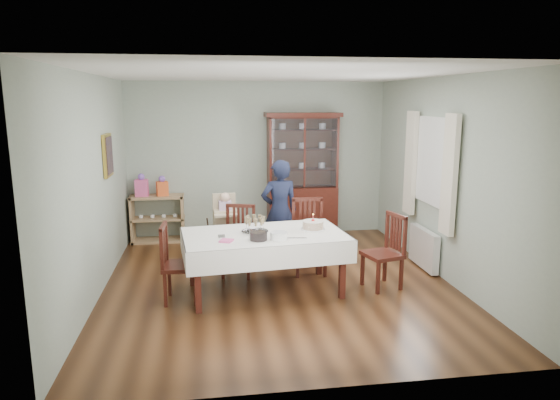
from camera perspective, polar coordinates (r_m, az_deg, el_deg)
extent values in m
plane|color=#593319|center=(6.71, -0.23, -9.46)|extent=(5.00, 5.00, 0.00)
plane|color=#9EAA99|center=(8.82, -2.53, 4.60)|extent=(4.50, 0.00, 4.50)
plane|color=#9EAA99|center=(6.44, -20.47, 1.38)|extent=(0.00, 5.00, 5.00)
plane|color=#9EAA99|center=(7.03, 18.24, 2.31)|extent=(0.00, 5.00, 5.00)
plane|color=white|center=(6.28, -0.25, 14.22)|extent=(5.00, 5.00, 0.00)
cube|color=#431710|center=(6.21, -1.81, -4.20)|extent=(2.00, 1.23, 0.06)
cube|color=silver|center=(6.20, -1.81, -3.89)|extent=(2.11, 1.34, 0.01)
cube|color=#431710|center=(8.84, 2.52, -1.30)|extent=(1.20, 0.45, 0.90)
cube|color=white|center=(8.49, 2.82, 5.36)|extent=(1.12, 0.01, 1.16)
cube|color=#431710|center=(8.63, 2.62, 9.72)|extent=(1.30, 0.48, 0.07)
cube|color=tan|center=(8.86, -13.68, -4.46)|extent=(0.90, 0.38, 0.04)
cube|color=tan|center=(8.76, -13.79, -2.07)|extent=(0.90, 0.38, 0.03)
cube|color=tan|center=(8.69, -13.91, 0.37)|extent=(0.90, 0.38, 0.04)
cube|color=tan|center=(8.82, -16.51, -2.14)|extent=(0.04, 0.38, 0.80)
cube|color=tan|center=(8.73, -11.05, -2.00)|extent=(0.04, 0.38, 0.80)
cube|color=gold|center=(7.18, -19.09, 4.85)|extent=(0.04, 0.48, 0.58)
cube|color=white|center=(7.26, 17.08, 4.25)|extent=(0.04, 1.02, 1.22)
cube|color=silver|center=(6.70, 18.82, 2.71)|extent=(0.07, 0.30, 1.55)
cube|color=silver|center=(7.81, 14.71, 4.10)|extent=(0.07, 0.30, 1.55)
cube|color=white|center=(7.48, 16.11, -5.29)|extent=(0.10, 0.80, 0.55)
cube|color=#431710|center=(6.90, -4.81, -5.05)|extent=(0.53, 0.53, 0.05)
cube|color=#431710|center=(7.02, -4.51, -2.54)|extent=(0.41, 0.15, 0.51)
cube|color=#431710|center=(6.97, 3.38, -4.60)|extent=(0.48, 0.48, 0.05)
cube|color=#431710|center=(7.09, 3.14, -1.92)|extent=(0.44, 0.06, 0.55)
cube|color=#431710|center=(6.12, -11.20, -7.43)|extent=(0.45, 0.45, 0.05)
cube|color=#431710|center=(6.07, -13.12, -5.08)|extent=(0.07, 0.41, 0.51)
cube|color=#431710|center=(6.56, 11.61, -6.14)|extent=(0.53, 0.53, 0.05)
cube|color=#431710|center=(6.60, 13.09, -3.71)|extent=(0.15, 0.41, 0.51)
imported|color=black|center=(7.39, -0.06, -1.29)|extent=(0.60, 0.44, 1.54)
cube|color=tan|center=(7.48, -6.27, -2.01)|extent=(0.37, 0.33, 0.24)
cube|color=tan|center=(7.43, -6.30, -0.49)|extent=(0.35, 0.09, 0.28)
cube|color=tan|center=(7.46, -6.28, -1.40)|extent=(0.37, 0.19, 0.03)
cube|color=#C7A5C9|center=(7.44, -6.30, -0.80)|extent=(0.19, 0.15, 0.18)
sphere|color=beige|center=(7.41, -6.32, 0.27)|extent=(0.15, 0.15, 0.15)
cylinder|color=silver|center=(6.26, -2.88, -3.67)|extent=(0.34, 0.34, 0.01)
torus|color=silver|center=(6.25, -2.88, -3.59)|extent=(0.34, 0.34, 0.01)
cylinder|color=white|center=(6.39, 3.78, -3.33)|extent=(0.31, 0.31, 0.02)
cylinder|color=brown|center=(6.38, 3.79, -2.85)|extent=(0.26, 0.26, 0.10)
cylinder|color=silver|center=(6.37, 3.79, -2.42)|extent=(0.26, 0.26, 0.01)
cylinder|color=#F24C4C|center=(6.36, 3.80, -2.02)|extent=(0.01, 0.01, 0.07)
sphere|color=yellow|center=(6.35, 3.80, -1.64)|extent=(0.02, 0.02, 0.02)
cylinder|color=black|center=(5.91, -2.48, -4.13)|extent=(0.22, 0.22, 0.10)
cylinder|color=white|center=(5.93, -0.13, -4.11)|extent=(0.24, 0.24, 0.09)
cube|color=#EB5696|center=(5.89, -6.16, -4.65)|extent=(0.19, 0.19, 0.02)
cube|color=silver|center=(5.98, 1.75, -4.36)|extent=(0.28, 0.06, 0.01)
cube|color=#EB5696|center=(8.66, -15.52, 1.34)|extent=(0.21, 0.14, 0.28)
sphere|color=#E533B2|center=(8.63, -15.59, 2.57)|extent=(0.11, 0.11, 0.11)
cube|color=#E75A24|center=(8.63, -13.30, 1.28)|extent=(0.21, 0.18, 0.24)
sphere|color=#E533B2|center=(8.60, -13.35, 2.36)|extent=(0.11, 0.11, 0.11)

